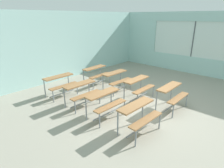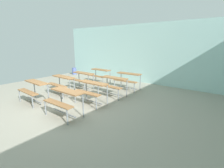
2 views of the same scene
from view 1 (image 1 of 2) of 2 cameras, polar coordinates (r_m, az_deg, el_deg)
The scene contains 11 objects.
ground at distance 6.11m, azimuth 9.66°, elevation -7.56°, with size 10.00×9.00×0.05m, color gray.
wall_back at distance 8.77m, azimuth -15.58°, elevation 10.98°, with size 10.00×0.12×3.00m, color #A8D1CC.
wall_right at distance 10.08m, azimuth 26.86°, elevation 10.39°, with size 0.12×9.00×3.00m.
desk_bench_r0c0 at distance 4.66m, azimuth 8.33°, elevation -8.56°, with size 1.12×0.64×0.74m.
desk_bench_r0c1 at distance 6.05m, azimuth 17.97°, elevation -2.44°, with size 1.10×0.59×0.74m.
desk_bench_r1c0 at distance 5.28m, azimuth -2.11°, elevation -4.73°, with size 1.12×0.62×0.74m.
desk_bench_r1c1 at distance 6.49m, azimuth 8.26°, elevation -0.08°, with size 1.10×0.59×0.74m.
desk_bench_r2c0 at distance 6.05m, azimuth -9.27°, elevation -1.68°, with size 1.11×0.61×0.74m.
desk_bench_r2c1 at distance 7.19m, azimuth 1.44°, elevation 2.13°, with size 1.11×0.62×0.74m.
desk_bench_r3c0 at distance 6.97m, azimuth -15.56°, elevation 0.80°, with size 1.11×0.60×0.74m.
desk_bench_r3c1 at distance 7.92m, azimuth -4.85°, elevation 3.78°, with size 1.12×0.63×0.74m.
Camera 1 is at (-4.62, -2.84, 2.78)m, focal length 29.83 mm.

